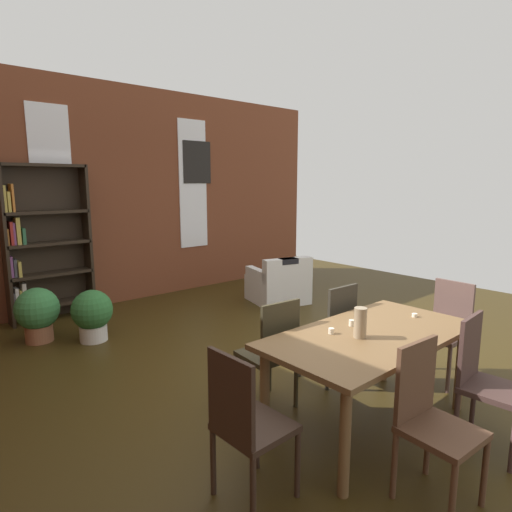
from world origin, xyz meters
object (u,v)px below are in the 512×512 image
at_px(potted_plant_by_shelf, 37,312).
at_px(dining_table, 371,344).
at_px(vase_on_table, 360,323).
at_px(dining_chair_near_right, 484,378).
at_px(dining_chair_head_right, 446,328).
at_px(bookshelf_tall, 42,243).
at_px(dining_chair_far_right, 333,329).
at_px(potted_plant_corner, 92,313).
at_px(dining_chair_near_left, 431,417).
at_px(armchair_white, 279,285).
at_px(dining_chair_far_left, 272,350).
at_px(dining_chair_head_left, 246,422).

bearing_deg(potted_plant_by_shelf, dining_table, -68.42).
bearing_deg(vase_on_table, dining_table, -0.00).
height_order(dining_chair_near_right, potted_plant_by_shelf, dining_chair_near_right).
height_order(dining_table, dining_chair_head_right, dining_chair_head_right).
height_order(bookshelf_tall, potted_plant_by_shelf, bookshelf_tall).
distance_m(dining_table, dining_chair_head_right, 1.26).
bearing_deg(potted_plant_by_shelf, dining_chair_near_right, -67.09).
distance_m(dining_chair_far_right, potted_plant_corner, 2.88).
xyz_separation_m(vase_on_table, dining_chair_near_left, (-0.23, -0.68, -0.36)).
bearing_deg(dining_chair_near_right, armchair_white, 67.26).
bearing_deg(dining_chair_far_right, dining_chair_near_left, -119.74).
distance_m(dining_table, potted_plant_by_shelf, 3.92).
relative_size(dining_chair_head_right, potted_plant_corner, 1.52).
distance_m(dining_chair_far_right, dining_chair_head_right, 1.10).
distance_m(dining_chair_far_right, dining_chair_near_left, 1.57).
xyz_separation_m(dining_table, dining_chair_near_right, (0.39, -0.68, -0.16)).
xyz_separation_m(vase_on_table, armchair_white, (2.08, 2.99, -0.59)).
xyz_separation_m(dining_table, dining_chair_near_left, (-0.39, -0.68, -0.16)).
relative_size(dining_chair_far_right, dining_chair_far_left, 1.00).
bearing_deg(dining_chair_head_right, dining_chair_head_left, 179.98).
xyz_separation_m(dining_chair_head_right, dining_chair_head_left, (-2.49, 0.00, 0.00)).
bearing_deg(potted_plant_by_shelf, dining_chair_head_left, -86.99).
bearing_deg(dining_chair_near_left, potted_plant_by_shelf, 103.67).
xyz_separation_m(dining_chair_far_left, potted_plant_corner, (-0.54, 2.55, -0.17)).
bearing_deg(dining_chair_head_right, dining_chair_far_left, 157.42).
distance_m(dining_chair_head_right, dining_chair_far_left, 1.78).
bearing_deg(dining_table, dining_chair_near_left, -119.67).
bearing_deg(potted_plant_by_shelf, bookshelf_tall, 68.39).
bearing_deg(vase_on_table, dining_chair_near_right, -51.55).
height_order(dining_table, dining_chair_far_left, dining_chair_far_left).
height_order(dining_chair_far_left, dining_chair_head_left, same).
xyz_separation_m(vase_on_table, potted_plant_corner, (-0.79, 3.23, -0.53)).
distance_m(dining_table, armchair_white, 3.57).
xyz_separation_m(dining_chair_head_right, dining_chair_far_left, (-1.65, 0.68, 0.00)).
bearing_deg(armchair_white, dining_chair_near_left, -122.24).
relative_size(vase_on_table, dining_chair_near_right, 0.24).
bearing_deg(vase_on_table, potted_plant_corner, 103.66).
height_order(dining_chair_near_right, bookshelf_tall, bookshelf_tall).
bearing_deg(bookshelf_tall, dining_chair_far_right, -68.58).
relative_size(dining_table, vase_on_table, 7.75).
distance_m(armchair_white, potted_plant_by_shelf, 3.43).
height_order(dining_chair_far_left, armchair_white, dining_chair_far_left).
distance_m(dining_chair_head_right, potted_plant_corner, 3.91).
distance_m(dining_chair_far_right, dining_chair_far_left, 0.79).
xyz_separation_m(bookshelf_tall, potted_plant_by_shelf, (-0.34, -0.85, -0.71)).
xyz_separation_m(dining_chair_near_left, armchair_white, (2.31, 3.67, -0.23)).
bearing_deg(dining_chair_near_right, dining_chair_near_left, 179.99).
bearing_deg(dining_chair_near_left, dining_chair_far_right, 60.26).
height_order(dining_chair_head_left, dining_chair_near_right, same).
bearing_deg(potted_plant_corner, dining_chair_near_right, -71.27).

